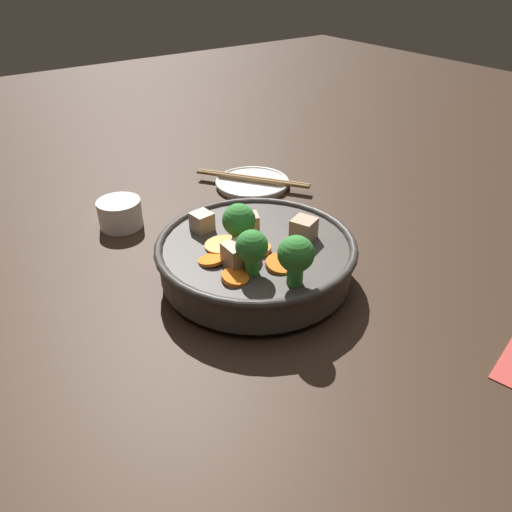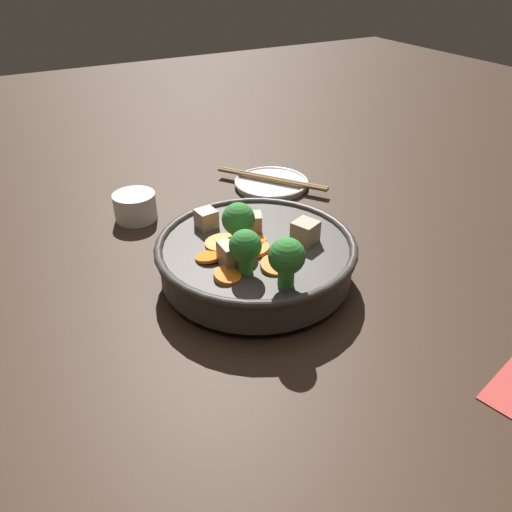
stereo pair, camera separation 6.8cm
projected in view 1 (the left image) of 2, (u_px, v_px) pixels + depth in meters
ground_plane at (256, 278)px, 0.70m from camera, size 3.00×3.00×0.00m
stirfry_bowl at (256, 255)px, 0.68m from camera, size 0.27×0.27×0.12m
side_saucer at (252, 183)px, 0.96m from camera, size 0.14×0.14×0.01m
tea_cup at (120, 213)px, 0.82m from camera, size 0.07×0.07×0.05m
chopsticks_pair at (252, 178)px, 0.96m from camera, size 0.14×0.19×0.01m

